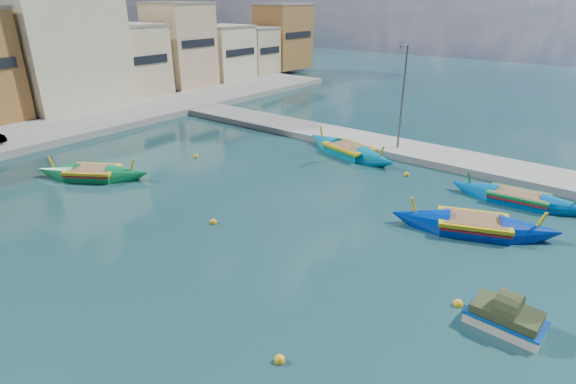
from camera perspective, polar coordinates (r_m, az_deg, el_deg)
ground at (r=18.68m, az=7.17°, el=-12.36°), size 160.00×160.00×0.00m
east_quay at (r=33.84m, az=23.25°, el=3.15°), size 4.00×70.00×0.50m
north_quay at (r=42.93m, az=-32.52°, el=5.44°), size 80.00×8.00×0.60m
north_townhouses at (r=51.21m, az=-29.76°, el=13.85°), size 83.20×7.87×10.19m
church_block at (r=52.89m, az=-27.43°, el=18.28°), size 10.00×10.00×19.10m
quay_street_lamp at (r=34.15m, az=14.30°, el=11.66°), size 1.18×0.16×8.00m
luzzu_cyan_mid at (r=34.25m, az=7.73°, el=5.16°), size 4.33×9.17×2.64m
luzzu_green at (r=32.05m, az=-23.49°, el=2.07°), size 5.82×7.61×2.45m
luzzu_blue_south at (r=29.02m, az=27.16°, el=-0.81°), size 2.36×7.97×2.27m
luzzu_cyan_south at (r=24.51m, az=22.42°, el=-4.09°), size 5.03×8.58×2.61m
tender_near at (r=18.29m, az=25.88°, el=-14.23°), size 1.55×2.67×1.28m
mooring_buoys at (r=23.24m, az=-4.59°, el=-4.33°), size 22.43×21.63×0.36m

